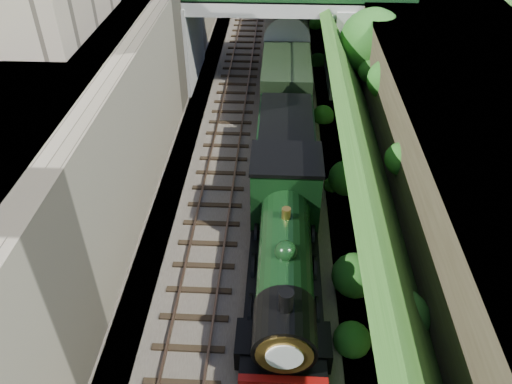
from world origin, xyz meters
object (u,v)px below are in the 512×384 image
tender (285,149)px  tree (373,43)px  locomotive (285,249)px  road_bridge (283,22)px

tender → tree: bearing=53.2°
tree → locomotive: 14.72m
tree → tender: 8.43m
locomotive → road_bridge: bearing=90.8°
locomotive → tender: 7.37m
tree → tender: size_ratio=1.10×
tender → locomotive: bearing=-90.0°
tree → tender: tree is taller
locomotive → tree: bearing=71.0°
tree → locomotive: bearing=-109.0°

